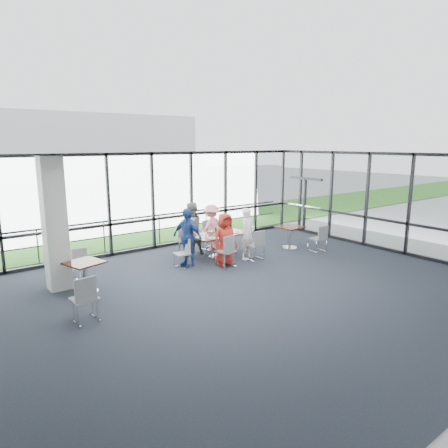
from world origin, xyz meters
TOP-DOWN VIEW (x-y plane):
  - floor at (0.00, 0.00)m, footprint 12.00×10.00m
  - ceiling at (0.00, 0.00)m, footprint 12.00×10.00m
  - curtain_wall_back at (0.00, 5.00)m, footprint 12.00×0.10m
  - curtain_wall_right at (6.00, 0.00)m, footprint 0.10×10.00m
  - exit_door at (6.00, 3.75)m, footprint 0.12×1.60m
  - structural_column at (-3.60, 3.00)m, footprint 0.50×0.50m
  - apron at (0.00, 10.00)m, footprint 80.00×70.00m
  - grass_strip at (0.00, 8.00)m, footprint 80.00×5.00m
  - hangar_main at (4.00, 32.00)m, footprint 24.00×10.00m
  - guard_rail at (0.00, 5.60)m, footprint 12.00×0.06m
  - main_table at (1.09, 2.85)m, footprint 1.96×1.25m
  - side_table_left at (-3.18, 2.34)m, footprint 0.94×0.94m
  - side_table_right at (3.65, 2.29)m, footprint 0.83×0.83m
  - diner_near_left at (0.76, 2.07)m, footprint 0.78×0.54m
  - diner_near_right at (1.70, 2.17)m, footprint 0.64×0.52m
  - diner_far_left at (0.55, 3.54)m, footprint 0.90×0.65m
  - diner_far_right at (1.46, 3.74)m, footprint 1.05×0.68m
  - diner_end at (-0.12, 2.69)m, footprint 0.85×1.11m
  - chair_main_nl at (0.66, 1.89)m, footprint 0.54×0.54m
  - chair_main_nr at (1.83, 1.96)m, footprint 0.45×0.45m
  - chair_main_fl at (0.47, 3.72)m, footprint 0.46×0.46m
  - chair_main_fr at (1.41, 3.84)m, footprint 0.56×0.56m
  - chair_main_end at (-0.36, 2.60)m, footprint 0.43×0.43m
  - chair_spare_la at (-3.70, 0.76)m, footprint 0.51×0.51m
  - chair_spare_lb at (-2.95, 3.18)m, footprint 0.46×0.46m
  - chair_spare_r at (4.08, 1.45)m, footprint 0.47×0.47m
  - plate_nl at (0.58, 2.45)m, footprint 0.24×0.24m
  - plate_nr at (1.63, 2.58)m, footprint 0.23×0.23m
  - plate_fl at (0.58, 3.10)m, footprint 0.24×0.24m
  - plate_fr at (1.49, 3.23)m, footprint 0.27×0.27m
  - plate_end at (0.35, 2.77)m, footprint 0.27×0.27m
  - tumbler_a at (0.84, 2.60)m, footprint 0.07×0.07m
  - tumbler_b at (1.43, 2.76)m, footprint 0.07×0.07m
  - tumbler_c at (1.09, 3.07)m, footprint 0.07×0.07m
  - tumbler_d at (0.47, 2.61)m, footprint 0.07×0.07m
  - menu_a at (1.04, 2.46)m, footprint 0.33×0.32m
  - menu_b at (1.95, 2.65)m, footprint 0.34×0.26m
  - menu_c at (1.14, 3.27)m, footprint 0.33×0.28m
  - condiment_caddy at (1.14, 2.90)m, footprint 0.10×0.07m
  - ketchup_bottle at (1.05, 2.92)m, footprint 0.06×0.06m
  - green_bottle at (1.21, 2.96)m, footprint 0.05×0.05m

SIDE VIEW (x-z plane):
  - apron at x=0.00m, z-range -0.03..-0.01m
  - floor at x=0.00m, z-range -0.02..0.00m
  - grass_strip at x=0.00m, z-range 0.01..0.01m
  - chair_spare_lb at x=-2.95m, z-range 0.00..0.81m
  - chair_main_end at x=-0.36m, z-range 0.00..0.82m
  - chair_spare_r at x=4.08m, z-range 0.00..0.84m
  - chair_main_fl at x=0.47m, z-range 0.00..0.86m
  - chair_main_nr at x=1.83m, z-range 0.00..0.90m
  - chair_main_fr at x=1.41m, z-range 0.00..0.92m
  - chair_main_nl at x=0.66m, z-range 0.00..0.93m
  - chair_spare_la at x=-3.70m, z-range 0.00..0.94m
  - guard_rail at x=0.00m, z-range 0.47..0.53m
  - side_table_left at x=-3.18m, z-range 0.24..0.99m
  - side_table_right at x=3.65m, z-range 0.24..0.99m
  - main_table at x=1.09m, z-range 0.24..0.99m
  - menu_a at x=1.04m, z-range 0.75..0.75m
  - menu_b at x=1.95m, z-range 0.75..0.75m
  - menu_c at x=1.14m, z-range 0.75..0.75m
  - diner_far_right at x=1.46m, z-range 0.00..1.51m
  - plate_nl at x=0.58m, z-range 0.75..0.76m
  - plate_nr at x=1.63m, z-range 0.75..0.76m
  - plate_fl at x=0.58m, z-range 0.75..0.76m
  - plate_fr at x=1.49m, z-range 0.75..0.76m
  - plate_end at x=0.35m, z-range 0.75..0.76m
  - diner_near_left at x=0.76m, z-range 0.00..1.53m
  - condiment_caddy at x=1.14m, z-range 0.75..0.79m
  - diner_near_right at x=1.70m, z-range 0.00..1.57m
  - tumbler_d at x=0.47m, z-range 0.75..0.88m
  - tumbler_c at x=1.09m, z-range 0.75..0.88m
  - tumbler_a at x=0.84m, z-range 0.75..0.89m
  - tumbler_b at x=1.43m, z-range 0.75..0.90m
  - ketchup_bottle at x=1.05m, z-range 0.75..0.93m
  - diner_end at x=-0.12m, z-range 0.00..1.68m
  - diner_far_left at x=0.55m, z-range 0.00..1.68m
  - green_bottle at x=1.21m, z-range 0.75..0.95m
  - exit_door at x=6.00m, z-range 0.00..2.10m
  - curtain_wall_back at x=0.00m, z-range 0.00..3.20m
  - curtain_wall_right at x=6.00m, z-range 0.00..3.20m
  - structural_column at x=-3.60m, z-range 0.00..3.20m
  - hangar_main at x=4.00m, z-range 0.00..6.00m
  - ceiling at x=0.00m, z-range 3.18..3.22m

